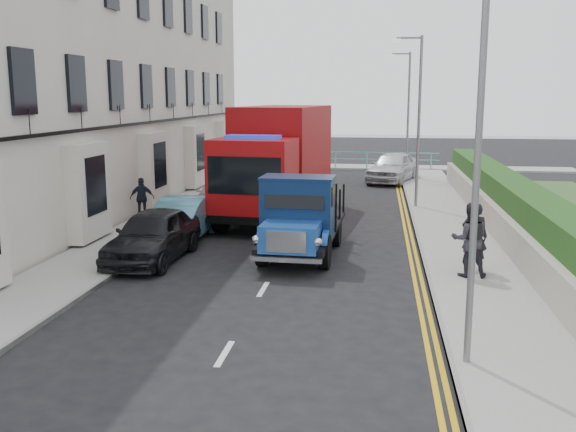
# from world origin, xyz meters

# --- Properties ---
(ground) EXTENTS (120.00, 120.00, 0.00)m
(ground) POSITION_xyz_m (0.00, 0.00, 0.00)
(ground) COLOR black
(ground) RESTS_ON ground
(pavement_west) EXTENTS (2.40, 38.00, 0.12)m
(pavement_west) POSITION_xyz_m (-5.20, 9.00, 0.06)
(pavement_west) COLOR gray
(pavement_west) RESTS_ON ground
(pavement_east) EXTENTS (2.60, 38.00, 0.12)m
(pavement_east) POSITION_xyz_m (5.30, 9.00, 0.06)
(pavement_east) COLOR gray
(pavement_east) RESTS_ON ground
(promenade) EXTENTS (30.00, 2.50, 0.12)m
(promenade) POSITION_xyz_m (0.00, 29.00, 0.06)
(promenade) COLOR gray
(promenade) RESTS_ON ground
(sea_plane) EXTENTS (120.00, 120.00, 0.00)m
(sea_plane) POSITION_xyz_m (0.00, 60.00, 0.00)
(sea_plane) COLOR slate
(sea_plane) RESTS_ON ground
(terrace_west) EXTENTS (6.31, 30.20, 14.25)m
(terrace_west) POSITION_xyz_m (-9.47, 13.00, 7.17)
(terrace_west) COLOR silver
(terrace_west) RESTS_ON ground
(garden_east) EXTENTS (1.45, 28.00, 1.75)m
(garden_east) POSITION_xyz_m (7.21, 9.00, 0.90)
(garden_east) COLOR #B2AD9E
(garden_east) RESTS_ON ground
(seafront_railing) EXTENTS (13.00, 0.08, 1.11)m
(seafront_railing) POSITION_xyz_m (0.00, 28.20, 0.58)
(seafront_railing) COLOR #59B2A5
(seafront_railing) RESTS_ON ground
(lamp_near) EXTENTS (1.23, 0.18, 7.00)m
(lamp_near) POSITION_xyz_m (4.18, -2.00, 4.00)
(lamp_near) COLOR slate
(lamp_near) RESTS_ON ground
(lamp_mid) EXTENTS (1.23, 0.18, 7.00)m
(lamp_mid) POSITION_xyz_m (4.18, 14.00, 4.00)
(lamp_mid) COLOR slate
(lamp_mid) RESTS_ON ground
(lamp_far) EXTENTS (1.23, 0.18, 7.00)m
(lamp_far) POSITION_xyz_m (4.18, 24.00, 4.00)
(lamp_far) COLOR slate
(lamp_far) RESTS_ON ground
(bedford_lorry) EXTENTS (2.22, 5.16, 2.39)m
(bedford_lorry) POSITION_xyz_m (0.51, 4.96, 1.10)
(bedford_lorry) COLOR black
(bedford_lorry) RESTS_ON ground
(red_lorry) EXTENTS (3.53, 8.32, 4.24)m
(red_lorry) POSITION_xyz_m (-1.11, 11.45, 2.25)
(red_lorry) COLOR black
(red_lorry) RESTS_ON ground
(parked_car_front) EXTENTS (1.90, 4.41, 1.48)m
(parked_car_front) POSITION_xyz_m (-3.60, 4.33, 0.74)
(parked_car_front) COLOR black
(parked_car_front) RESTS_ON ground
(parked_car_mid) EXTENTS (1.59, 4.21, 1.37)m
(parked_car_mid) POSITION_xyz_m (-3.59, 7.00, 0.69)
(parked_car_mid) COLOR teal
(parked_car_mid) RESTS_ON ground
(parked_car_rear) EXTENTS (2.35, 4.95, 1.39)m
(parked_car_rear) POSITION_xyz_m (-3.43, 12.00, 0.70)
(parked_car_rear) COLOR #BAB9BE
(parked_car_rear) RESTS_ON ground
(seafront_car_left) EXTENTS (3.13, 5.92, 1.59)m
(seafront_car_left) POSITION_xyz_m (-1.94, 20.96, 0.79)
(seafront_car_left) COLOR black
(seafront_car_left) RESTS_ON ground
(seafront_car_right) EXTENTS (3.25, 5.20, 1.65)m
(seafront_car_right) POSITION_xyz_m (3.50, 22.32, 0.82)
(seafront_car_right) COLOR silver
(seafront_car_right) RESTS_ON ground
(pedestrian_east_near) EXTENTS (0.71, 0.52, 1.80)m
(pedestrian_east_near) POSITION_xyz_m (5.24, 4.10, 1.02)
(pedestrian_east_near) COLOR black
(pedestrian_east_near) RESTS_ON pavement_east
(pedestrian_east_far) EXTENTS (0.93, 0.72, 1.90)m
(pedestrian_east_far) POSITION_xyz_m (5.04, 3.48, 1.07)
(pedestrian_east_far) COLOR #2B2831
(pedestrian_east_far) RESTS_ON pavement_east
(pedestrian_west_near) EXTENTS (0.96, 0.62, 1.52)m
(pedestrian_west_near) POSITION_xyz_m (-6.00, 9.86, 0.88)
(pedestrian_west_near) COLOR black
(pedestrian_west_near) RESTS_ON pavement_west
(pedestrian_west_far) EXTENTS (0.90, 0.65, 1.71)m
(pedestrian_west_far) POSITION_xyz_m (-4.40, 14.58, 0.97)
(pedestrian_west_far) COLOR #483A34
(pedestrian_west_far) RESTS_ON pavement_west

